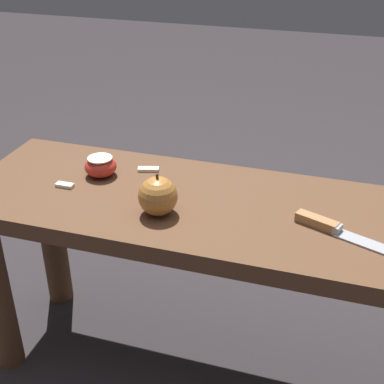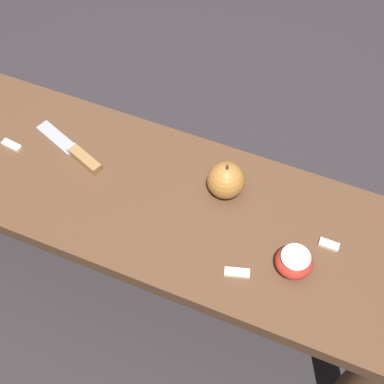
{
  "view_description": "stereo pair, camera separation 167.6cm",
  "coord_description": "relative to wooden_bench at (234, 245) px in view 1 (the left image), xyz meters",
  "views": [
    {
      "loc": [
        -0.2,
        0.97,
        1.09
      ],
      "look_at": [
        0.09,
        0.02,
        0.53
      ],
      "focal_mm": 50.0,
      "sensor_mm": 36.0,
      "label": 1
    },
    {
      "loc": [
        0.33,
        -0.56,
        1.49
      ],
      "look_at": [
        0.09,
        0.02,
        0.53
      ],
      "focal_mm": 50.0,
      "sensor_mm": 36.0,
      "label": 2
    }
  ],
  "objects": [
    {
      "name": "wooden_bench",
      "position": [
        0.0,
        0.0,
        0.0
      ],
      "size": [
        1.25,
        0.39,
        0.5
      ],
      "color": "brown",
      "rests_on": "ground_plane"
    },
    {
      "name": "ground_plane",
      "position": [
        0.0,
        0.0,
        -0.4
      ],
      "size": [
        8.0,
        8.0,
        0.0
      ],
      "primitive_type": "plane",
      "color": "#2D282B"
    },
    {
      "name": "apple_slice_near_knife",
      "position": [
        0.4,
        0.03,
        0.1
      ],
      "size": [
        0.04,
        0.02,
        0.01
      ],
      "color": "silver",
      "rests_on": "wooden_bench"
    },
    {
      "name": "apple_slice_center",
      "position": [
        0.24,
        -0.11,
        0.1
      ],
      "size": [
        0.05,
        0.03,
        0.01
      ],
      "color": "silver",
      "rests_on": "wooden_bench"
    },
    {
      "name": "knife",
      "position": [
        -0.2,
        0.04,
        0.11
      ],
      "size": [
        0.21,
        0.1,
        0.02
      ],
      "rotation": [
        0.0,
        0.0,
        2.78
      ],
      "color": "#9EA0A5",
      "rests_on": "wooden_bench"
    },
    {
      "name": "apple_whole",
      "position": [
        0.15,
        0.07,
        0.14
      ],
      "size": [
        0.08,
        0.08,
        0.09
      ],
      "color": "#B27233",
      "rests_on": "wooden_bench"
    },
    {
      "name": "apple_cut",
      "position": [
        0.34,
        -0.05,
        0.13
      ],
      "size": [
        0.08,
        0.08,
        0.05
      ],
      "color": "red",
      "rests_on": "wooden_bench"
    }
  ]
}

